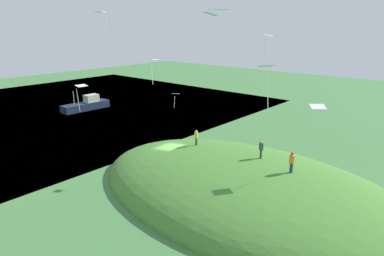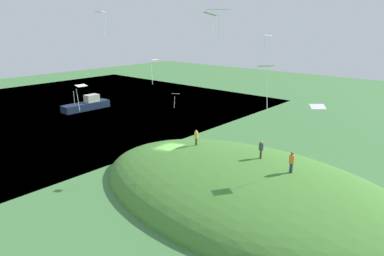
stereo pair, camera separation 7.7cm
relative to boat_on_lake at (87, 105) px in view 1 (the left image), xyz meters
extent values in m
plane|color=#40753C|center=(29.50, -8.84, -0.85)|extent=(160.00, 160.00, 0.00)
cube|color=#2E536F|center=(-4.78, -8.84, -1.05)|extent=(58.13, 80.00, 0.40)
ellipsoid|color=#437C30|center=(38.92, -8.57, -0.85)|extent=(31.37, 19.47, 5.79)
cube|color=#152338|center=(0.00, -0.21, -0.21)|extent=(2.48, 8.66, 1.27)
cube|color=#A3AF95|center=(0.02, 1.08, 1.06)|extent=(1.67, 2.42, 1.29)
cylinder|color=gray|center=(-0.04, -2.36, 1.60)|extent=(0.14, 0.14, 2.36)
cube|color=#2E2924|center=(39.23, -6.67, 2.40)|extent=(0.25, 0.26, 0.82)
cylinder|color=#3D4047|center=(39.23, -6.67, 3.14)|extent=(0.59, 0.59, 0.65)
sphere|color=tan|center=(39.23, -6.67, 3.58)|extent=(0.25, 0.25, 0.25)
cube|color=#29324B|center=(42.72, -7.74, 2.39)|extent=(0.28, 0.22, 0.88)
cylinder|color=orange|center=(42.72, -7.74, 3.18)|extent=(0.59, 0.59, 0.69)
sphere|color=brown|center=(42.72, -7.74, 3.66)|extent=(0.26, 0.26, 0.26)
cube|color=#514243|center=(31.88, -7.17, 2.10)|extent=(0.25, 0.23, 0.78)
cylinder|color=gold|center=(31.88, -7.17, 2.80)|extent=(0.56, 0.56, 0.62)
sphere|color=beige|center=(31.88, -7.17, 3.22)|extent=(0.23, 0.23, 0.23)
cube|color=silver|center=(30.19, -18.91, 9.32)|extent=(0.59, 0.83, 0.11)
cylinder|color=silver|center=(30.04, -19.21, 8.21)|extent=(0.04, 0.16, 1.82)
cube|color=white|center=(43.03, -18.73, 14.53)|extent=(1.31, 1.25, 0.04)
cylinder|color=white|center=(43.19, -18.74, 13.63)|extent=(0.06, 0.09, 1.26)
cube|color=silver|center=(34.14, -14.77, 11.22)|extent=(0.81, 0.76, 0.05)
cylinder|color=silver|center=(33.91, -14.95, 10.19)|extent=(0.29, 0.18, 1.70)
cube|color=white|center=(43.89, -6.37, 7.54)|extent=(1.43, 1.38, 0.27)
cylinder|color=white|center=(44.06, -6.14, 6.52)|extent=(0.20, 0.05, 1.46)
cube|color=#F4D8CE|center=(31.13, -9.42, 7.42)|extent=(0.82, 0.74, 0.13)
cylinder|color=#F4D8CE|center=(31.23, -9.70, 6.63)|extent=(0.19, 0.10, 1.23)
cube|color=white|center=(45.72, -18.39, 11.94)|extent=(0.84, 0.92, 0.17)
cylinder|color=white|center=(45.84, -18.40, 10.76)|extent=(0.26, 0.13, 1.98)
cube|color=white|center=(39.66, -15.04, 14.48)|extent=(1.42, 1.40, 0.25)
cylinder|color=white|center=(39.76, -14.92, 13.59)|extent=(0.17, 0.05, 1.18)
cube|color=white|center=(34.64, -19.80, 14.58)|extent=(0.68, 0.53, 0.04)
cylinder|color=white|center=(34.82, -19.62, 13.80)|extent=(0.12, 0.20, 1.23)
cube|color=white|center=(43.41, -14.25, 13.20)|extent=(0.62, 0.74, 0.08)
cylinder|color=white|center=(43.33, -14.41, 12.52)|extent=(0.09, 0.10, 1.05)
camera|label=1|loc=(53.80, -33.17, 13.81)|focal=32.19mm
camera|label=2|loc=(53.86, -33.12, 13.81)|focal=32.19mm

